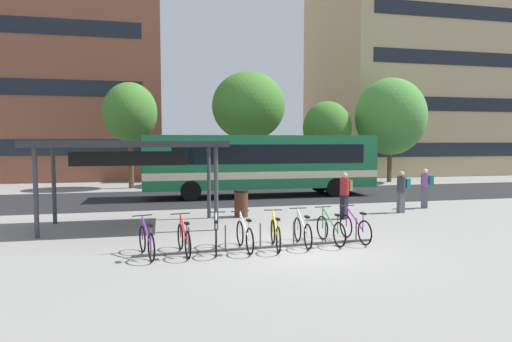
{
  "coord_description": "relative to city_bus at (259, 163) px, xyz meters",
  "views": [
    {
      "loc": [
        -3.78,
        -11.28,
        2.96
      ],
      "look_at": [
        -0.1,
        5.07,
        1.77
      ],
      "focal_mm": 30.78,
      "sensor_mm": 36.0,
      "label": 1
    }
  ],
  "objects": [
    {
      "name": "bus_lane_asphalt",
      "position": [
        -1.43,
        -0.0,
        -1.77
      ],
      "size": [
        80.0,
        7.2,
        0.01
      ],
      "primitive_type": "cube",
      "color": "#232326",
      "rests_on": "ground"
    },
    {
      "name": "commuter_teal_pack_1",
      "position": [
        4.47,
        -6.38,
        -0.8
      ],
      "size": [
        0.56,
        0.39,
        1.7
      ],
      "rotation": [
        0.0,
        0.0,
        3.29
      ],
      "color": "#565660",
      "rests_on": "ground"
    },
    {
      "name": "parked_bicycle_silver_5",
      "position": [
        -1.27,
        -10.79,
        -1.39
      ],
      "size": [
        0.52,
        1.72,
        0.99
      ],
      "rotation": [
        0.0,
        0.0,
        1.54
      ],
      "color": "black",
      "rests_on": "ground"
    },
    {
      "name": "street_tree_1",
      "position": [
        6.34,
        6.42,
        2.02
      ],
      "size": [
        3.37,
        3.37,
        5.65
      ],
      "color": "brown",
      "rests_on": "ground"
    },
    {
      "name": "ground",
      "position": [
        -1.43,
        -11.09,
        -1.78
      ],
      "size": [
        200.0,
        200.0,
        0.0
      ],
      "primitive_type": "plane",
      "color": "gray"
    },
    {
      "name": "trash_bin",
      "position": [
        -2.09,
        -5.89,
        -1.26
      ],
      "size": [
        0.55,
        0.55,
        1.03
      ],
      "color": "#4C2819",
      "rests_on": "ground"
    },
    {
      "name": "commuter_teal_pack_0",
      "position": [
        6.14,
        -5.51,
        -0.78
      ],
      "size": [
        0.6,
        0.52,
        1.72
      ],
      "rotation": [
        0.0,
        0.0,
        2.65
      ],
      "color": "#565660",
      "rests_on": "ground"
    },
    {
      "name": "parked_bicycle_yellow_4",
      "position": [
        -2.1,
        -10.96,
        -1.39
      ],
      "size": [
        0.52,
        1.72,
        0.99
      ],
      "rotation": [
        0.0,
        0.0,
        1.45
      ],
      "color": "black",
      "rests_on": "ground"
    },
    {
      "name": "parked_bicycle_purple_0",
      "position": [
        -5.51,
        -11.07,
        -1.39
      ],
      "size": [
        0.6,
        1.69,
        0.99
      ],
      "rotation": [
        0.0,
        0.0,
        1.81
      ],
      "color": "black",
      "rests_on": "ground"
    },
    {
      "name": "parked_bicycle_red_1",
      "position": [
        -4.57,
        -11.02,
        -1.39
      ],
      "size": [
        0.52,
        1.72,
        0.99
      ],
      "rotation": [
        0.0,
        0.0,
        1.7
      ],
      "color": "black",
      "rests_on": "ground"
    },
    {
      "name": "transit_shelter",
      "position": [
        -6.07,
        -7.06,
        0.97
      ],
      "size": [
        6.28,
        3.13,
        2.93
      ],
      "rotation": [
        0.0,
        0.0,
        -0.01
      ],
      "color": "#38383D",
      "rests_on": "ground"
    },
    {
      "name": "parked_bicycle_green_6",
      "position": [
        -0.4,
        -10.73,
        -1.39
      ],
      "size": [
        0.52,
        1.72,
        0.99
      ],
      "rotation": [
        0.0,
        0.0,
        1.67
      ],
      "color": "black",
      "rests_on": "ground"
    },
    {
      "name": "parked_bicycle_white_3",
      "position": [
        -2.96,
        -10.96,
        -1.39
      ],
      "size": [
        0.52,
        1.72,
        0.99
      ],
      "rotation": [
        0.0,
        0.0,
        1.64
      ],
      "color": "black",
      "rests_on": "ground"
    },
    {
      "name": "building_right_wing",
      "position": [
        18.86,
        15.23,
        9.13
      ],
      "size": [
        18.05,
        13.24,
        21.8
      ],
      "color": "tan",
      "rests_on": "ground"
    },
    {
      "name": "parked_bicycle_purple_7",
      "position": [
        0.4,
        -10.64,
        -1.39
      ],
      "size": [
        0.52,
        1.72,
        0.99
      ],
      "rotation": [
        0.0,
        0.0,
        1.68
      ],
      "color": "black",
      "rests_on": "ground"
    },
    {
      "name": "city_bus",
      "position": [
        0.0,
        0.0,
        0.0
      ],
      "size": [
        12.05,
        2.68,
        3.2
      ],
      "rotation": [
        0.0,
        0.0,
        3.13
      ],
      "color": "#196B3D",
      "rests_on": "ground"
    },
    {
      "name": "commuter_olive_pack_2",
      "position": [
        1.61,
        -7.19,
        -0.76
      ],
      "size": [
        0.61,
        0.54,
        1.75
      ],
      "rotation": [
        0.0,
        0.0,
        3.69
      ],
      "color": "black",
      "rests_on": "ground"
    },
    {
      "name": "street_tree_3",
      "position": [
        10.79,
        5.74,
        2.82
      ],
      "size": [
        4.93,
        4.93,
        7.29
      ],
      "color": "brown",
      "rests_on": "ground"
    },
    {
      "name": "street_tree_0",
      "position": [
        -6.81,
        5.53,
        2.84
      ],
      "size": [
        3.26,
        3.26,
        6.46
      ],
      "color": "brown",
      "rests_on": "ground"
    },
    {
      "name": "parked_bicycle_white_2",
      "position": [
        -3.73,
        -10.95,
        -1.39
      ],
      "size": [
        0.52,
        1.71,
        0.99
      ],
      "rotation": [
        0.0,
        0.0,
        1.44
      ],
      "color": "black",
      "rests_on": "ground"
    },
    {
      "name": "street_tree_2",
      "position": [
        0.72,
        6.27,
        3.41
      ],
      "size": [
        4.82,
        4.82,
        7.47
      ],
      "color": "brown",
      "rests_on": "ground"
    },
    {
      "name": "building_left_wing",
      "position": [
        -15.75,
        15.78,
        6.39
      ],
      "size": [
        21.74,
        11.5,
        16.32
      ],
      "color": "brown",
      "rests_on": "ground"
    },
    {
      "name": "bike_rack",
      "position": [
        -2.51,
        -10.9,
        -1.68
      ],
      "size": [
        6.77,
        0.46,
        0.7
      ],
      "rotation": [
        0.0,
        0.0,
        0.06
      ],
      "color": "#47474C",
      "rests_on": "ground"
    }
  ]
}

